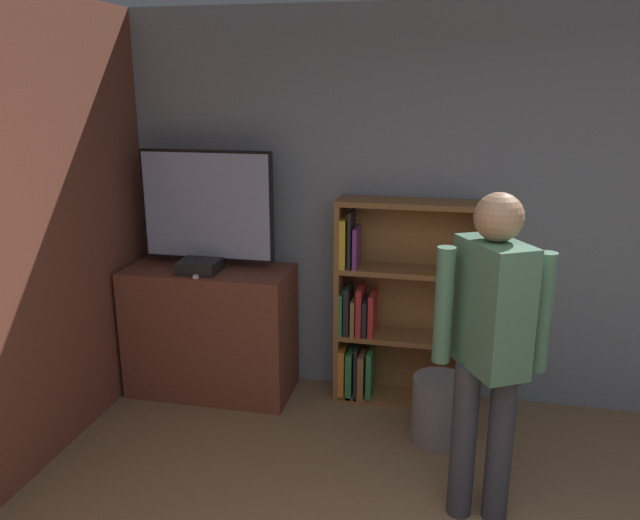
% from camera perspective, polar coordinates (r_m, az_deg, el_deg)
% --- Properties ---
extents(wall_back, '(6.97, 0.09, 2.70)m').
position_cam_1_polar(wall_back, '(4.36, 14.85, 4.20)').
color(wall_back, gray).
rests_on(wall_back, ground_plane).
extents(wall_side_brick, '(0.06, 4.42, 2.70)m').
position_cam_1_polar(wall_side_brick, '(3.75, -26.26, 1.21)').
color(wall_side_brick, brown).
rests_on(wall_side_brick, ground_plane).
extents(tv_ledge, '(1.17, 0.54, 0.94)m').
position_cam_1_polar(tv_ledge, '(4.61, -9.92, -6.37)').
color(tv_ledge, brown).
rests_on(tv_ledge, ground_plane).
extents(television, '(0.95, 0.22, 0.83)m').
position_cam_1_polar(television, '(4.39, -10.29, 4.66)').
color(television, black).
rests_on(television, tv_ledge).
extents(game_console, '(0.27, 0.23, 0.09)m').
position_cam_1_polar(game_console, '(4.37, -10.93, -0.55)').
color(game_console, black).
rests_on(game_console, tv_ledge).
extents(remote_loose, '(0.06, 0.14, 0.02)m').
position_cam_1_polar(remote_loose, '(4.29, -11.11, -1.31)').
color(remote_loose, white).
rests_on(remote_loose, tv_ledge).
extents(bookshelf, '(0.97, 0.28, 1.45)m').
position_cam_1_polar(bookshelf, '(4.38, 6.53, -4.59)').
color(bookshelf, brown).
rests_on(bookshelf, ground_plane).
extents(person, '(0.55, 0.46, 1.72)m').
position_cam_1_polar(person, '(3.15, 15.29, -6.68)').
color(person, '#383842').
rests_on(person, ground_plane).
extents(waste_bin, '(0.34, 0.34, 0.42)m').
position_cam_1_polar(waste_bin, '(4.11, 10.83, -13.24)').
color(waste_bin, gray).
rests_on(waste_bin, ground_plane).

